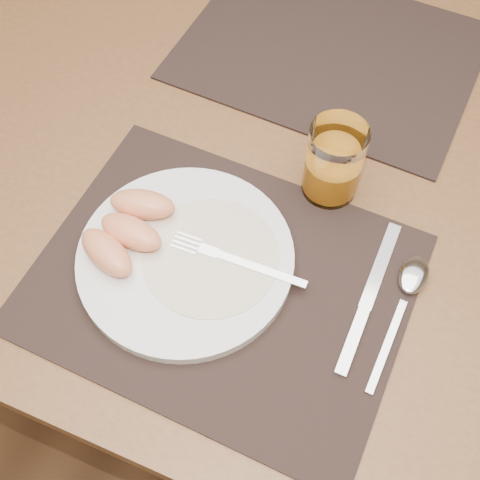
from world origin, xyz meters
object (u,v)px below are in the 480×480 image
table (293,192)px  fork (227,257)px  placemat_near (222,282)px  placemat_far (329,51)px  knife (365,308)px  spoon (410,285)px  juice_glass (333,165)px  plate (186,258)px

table → fork: bearing=-96.8°
placemat_near → placemat_far: 0.44m
fork → placemat_far: bearing=90.2°
placemat_near → knife: size_ratio=2.04×
spoon → placemat_far: bearing=121.4°
placemat_near → fork: bearing=97.0°
placemat_far → juice_glass: size_ratio=4.02×
plate → juice_glass: size_ratio=2.41×
fork → juice_glass: (0.08, 0.16, 0.03)m
knife → table: bearing=129.0°
plate → fork: (0.05, 0.02, 0.01)m
table → fork: 0.22m
placemat_near → fork: fork is taller
plate → knife: 0.23m
fork → juice_glass: 0.18m
table → juice_glass: juice_glass is taller
plate → spoon: plate is taller
placemat_far → knife: (0.18, -0.41, 0.00)m
table → knife: 0.26m
knife → juice_glass: (-0.10, 0.15, 0.05)m
table → plate: plate is taller
fork → spoon: bearing=14.5°
table → spoon: 0.26m
plate → knife: size_ratio=1.23×
plate → juice_glass: 0.22m
fork → spoon: fork is taller
spoon → juice_glass: size_ratio=1.71×
placemat_near → placemat_far: same height
plate → fork: size_ratio=1.55×
plate → spoon: size_ratio=1.41×
table → placemat_far: size_ratio=3.11×
plate → spoon: bearing=15.0°
fork → knife: (0.18, 0.01, -0.02)m
placemat_near → plate: 0.05m
spoon → juice_glass: bearing=142.7°
table → placemat_near: bearing=-95.3°
placemat_far → knife: knife is taller
knife → placemat_near: bearing=-169.9°
table → knife: bearing=-51.0°
placemat_far → juice_glass: bearing=-72.2°
fork → knife: 0.18m
knife → juice_glass: bearing=121.8°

